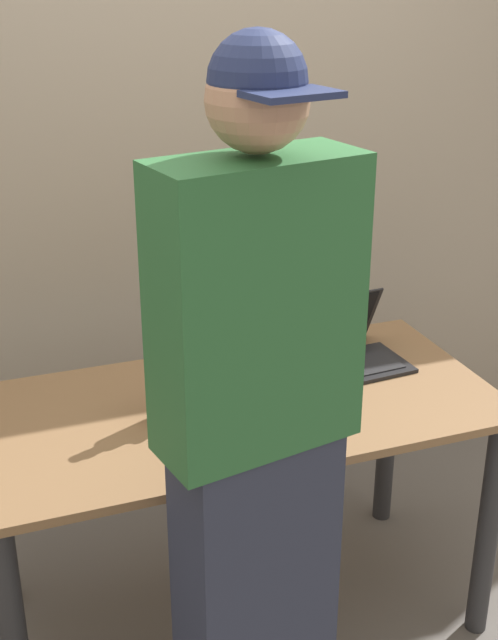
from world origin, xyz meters
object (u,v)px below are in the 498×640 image
Objects in this scene: beer_bottle_dark at (160,385)px; person_figure at (256,453)px; beer_bottle_brown at (182,372)px; laptop at (342,348)px; beer_bottle_amber at (225,361)px.

person_figure reaches higher than beer_bottle_dark.
laptop is at bearing 13.50° from beer_bottle_brown.
beer_bottle_brown is (-0.13, -0.02, -0.00)m from beer_bottle_amber.
beer_bottle_amber is at bearing 78.32° from person_figure.
beer_bottle_brown is at bearing 21.57° from beer_bottle_dark.
laptop is 0.57m from beer_bottle_brown.
beer_bottle_dark reaches higher than laptop.
person_figure is (0.09, -0.50, 0.06)m from beer_bottle_dark.
beer_bottle_dark is at bearing -158.43° from beer_bottle_brown.
beer_bottle_amber is 0.13m from beer_bottle_brown.
person_figure is at bearing -79.79° from beer_bottle_dark.
beer_bottle_amber is 1.15× the size of beer_bottle_dark.
laptop is 1.34× the size of beer_bottle_dark.
beer_bottle_brown is at bearing 92.15° from person_figure.
beer_bottle_dark is 0.51m from person_figure.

